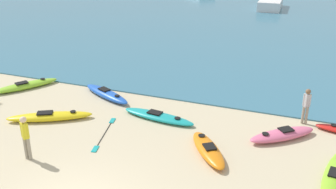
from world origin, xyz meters
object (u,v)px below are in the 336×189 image
person_near_foreground (25,135)px  moored_boat_2 (270,4)px  loose_paddle (104,134)px  kayak_on_sand_7 (208,149)px  kayak_on_sand_6 (50,116)px  kayak_on_sand_8 (335,174)px  kayak_on_sand_0 (25,86)px  person_near_waterline (306,104)px  kayak_on_sand_2 (106,94)px  kayak_on_sand_1 (158,116)px  kayak_on_sand_5 (282,135)px

person_near_foreground → moored_boat_2: size_ratio=0.34×
loose_paddle → kayak_on_sand_7: bearing=0.4°
kayak_on_sand_6 → kayak_on_sand_7: 6.94m
kayak_on_sand_8 → kayak_on_sand_7: bearing=-179.9°
kayak_on_sand_6 → kayak_on_sand_0: bearing=142.9°
kayak_on_sand_0 → person_near_waterline: size_ratio=2.04×
moored_boat_2 → loose_paddle: 29.66m
person_near_foreground → loose_paddle: size_ratio=0.59×
kayak_on_sand_0 → kayak_on_sand_2: kayak_on_sand_2 is taller
kayak_on_sand_8 → person_near_waterline: bearing=107.3°
person_near_foreground → loose_paddle: bearing=58.4°
kayak_on_sand_0 → kayak_on_sand_1: kayak_on_sand_0 is taller
moored_boat_2 → kayak_on_sand_8: bearing=-78.6°
kayak_on_sand_5 → moored_boat_2: size_ratio=0.54×
kayak_on_sand_0 → moored_boat_2: (8.54, 26.74, 0.36)m
loose_paddle → moored_boat_2: bearing=85.3°
kayak_on_sand_5 → kayak_on_sand_8: kayak_on_sand_5 is taller
loose_paddle → person_near_foreground: bearing=-121.6°
moored_boat_2 → kayak_on_sand_5: bearing=-81.5°
kayak_on_sand_1 → person_near_waterline: (5.75, 1.78, 0.75)m
kayak_on_sand_2 → kayak_on_sand_7: (5.95, -3.28, 0.01)m
person_near_foreground → loose_paddle: person_near_foreground is taller
kayak_on_sand_8 → person_near_foreground: person_near_foreground is taller
kayak_on_sand_8 → loose_paddle: kayak_on_sand_8 is taller
kayak_on_sand_0 → kayak_on_sand_5: 12.65m
person_near_waterline → loose_paddle: size_ratio=0.56×
kayak_on_sand_1 → kayak_on_sand_5: (5.05, 0.14, 0.05)m
person_near_foreground → moored_boat_2: person_near_foreground is taller
kayak_on_sand_1 → kayak_on_sand_7: (2.72, -1.95, 0.05)m
kayak_on_sand_5 → kayak_on_sand_8: size_ratio=0.78×
kayak_on_sand_2 → moored_boat_2: moored_boat_2 is taller
person_near_foreground → kayak_on_sand_1: bearing=56.2°
kayak_on_sand_0 → kayak_on_sand_6: kayak_on_sand_6 is taller
kayak_on_sand_1 → person_near_foreground: (-3.02, -4.51, 0.80)m
kayak_on_sand_2 → kayak_on_sand_5: size_ratio=1.23×
kayak_on_sand_7 → kayak_on_sand_8: 4.19m
kayak_on_sand_2 → person_near_waterline: bearing=2.8°
kayak_on_sand_1 → loose_paddle: size_ratio=1.22×
kayak_on_sand_8 → kayak_on_sand_5: bearing=131.8°
kayak_on_sand_5 → loose_paddle: 6.86m
kayak_on_sand_7 → kayak_on_sand_6: bearing=178.0°
kayak_on_sand_1 → kayak_on_sand_8: kayak_on_sand_8 is taller
person_near_foreground → person_near_waterline: bearing=35.6°
kayak_on_sand_8 → kayak_on_sand_0: bearing=169.2°
loose_paddle → kayak_on_sand_2: bearing=118.0°
kayak_on_sand_7 → moored_boat_2: size_ratio=0.54×
kayak_on_sand_2 → moored_boat_2: (4.20, 26.24, 0.35)m
kayak_on_sand_0 → kayak_on_sand_5: bearing=-3.1°
kayak_on_sand_1 → person_near_waterline: bearing=17.2°
moored_boat_2 → kayak_on_sand_6: bearing=-100.0°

